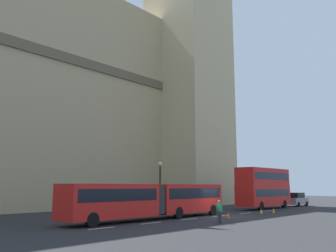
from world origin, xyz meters
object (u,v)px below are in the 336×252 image
Objects in this scene: articulated_bus at (152,198)px; pedestrian_near_cones at (219,211)px; street_lamp at (160,183)px; traffic_cone_east at (273,211)px; traffic_cone_west at (228,216)px; double_decker_bus at (264,186)px; traffic_cone_middle at (261,211)px; sedan_lead at (296,199)px.

articulated_bus is 6.11m from pedestrian_near_cones.
traffic_cone_east is at bearing -49.86° from street_lamp.
street_lamp is at bearing 82.56° from traffic_cone_west.
street_lamp is 3.12× the size of pedestrian_near_cones.
double_decker_bus reaches higher than traffic_cone_middle.
traffic_cone_west is 0.11× the size of street_lamp.
pedestrian_near_cones is at bearing -156.72° from traffic_cone_west.
double_decker_bus reaches higher than pedestrian_near_cones.
traffic_cone_middle is 1.00× the size of traffic_cone_east.
articulated_bus is 6.57m from traffic_cone_west.
sedan_lead is at bearing -0.60° from articulated_bus.
traffic_cone_middle is at bearing -154.72° from double_decker_bus.
sedan_lead is at bearing 9.81° from traffic_cone_west.
sedan_lead is at bearing -1.96° from double_decker_bus.
articulated_bus is 3.23× the size of street_lamp.
traffic_cone_middle is at bearing -57.21° from street_lamp.
pedestrian_near_cones is (-12.14, -1.63, 0.63)m from traffic_cone_east.
sedan_lead reaches higher than traffic_cone_west.
traffic_cone_middle is 10.38m from pedestrian_near_cones.
traffic_cone_west is at bearing -43.94° from articulated_bus.
double_decker_bus is 9.66m from traffic_cone_middle.
sedan_lead is 7.59× the size of traffic_cone_west.
articulated_bus is at bearing 179.40° from sedan_lead.
street_lamp is (-7.45, 8.83, 2.77)m from traffic_cone_east.
articulated_bus is 10.07× the size of pedestrian_near_cones.
pedestrian_near_cones is (-10.17, -1.97, 0.63)m from traffic_cone_middle.
pedestrian_near_cones is (-4.69, -10.47, -2.14)m from street_lamp.
sedan_lead reaches higher than traffic_cone_middle.
articulated_bus reaches higher than traffic_cone_middle.
traffic_cone_east is (-6.48, -4.33, -2.43)m from double_decker_bus.
articulated_bus is 29.35× the size of traffic_cone_west.
pedestrian_near_cones is (-18.63, -5.96, -1.80)m from double_decker_bus.
articulated_bus is at bearing -142.06° from street_lamp.
traffic_cone_east is (8.62, 0.12, 0.00)m from traffic_cone_west.
articulated_bus is at bearing -179.99° from double_decker_bus.
traffic_cone_middle is 0.11× the size of street_lamp.
street_lamp is (5.78, 4.51, 1.31)m from articulated_bus.
traffic_cone_middle is 0.34× the size of pedestrian_near_cones.
traffic_cone_middle is at bearing 170.42° from traffic_cone_east.
sedan_lead is 28.06m from pedestrian_near_cones.
traffic_cone_west is at bearing -170.19° from sedan_lead.
articulated_bus is 19.74m from double_decker_bus.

